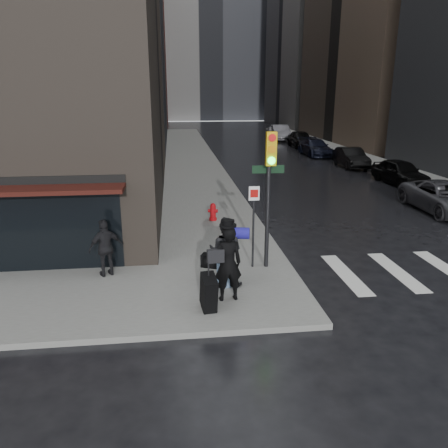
{
  "coord_description": "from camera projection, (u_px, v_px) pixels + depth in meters",
  "views": [
    {
      "loc": [
        -1.47,
        -10.39,
        5.16
      ],
      "look_at": [
        0.03,
        2.23,
        1.3
      ],
      "focal_mm": 35.0,
      "sensor_mm": 36.0,
      "label": 1
    }
  ],
  "objects": [
    {
      "name": "parked_car_5",
      "position": [
        280.0,
        133.0,
        47.99
      ],
      "size": [
        2.11,
        5.19,
        1.67
      ],
      "primitive_type": "imported",
      "rotation": [
        0.0,
        0.0,
        -0.07
      ],
      "color": "#535258",
      "rests_on": "ground"
    },
    {
      "name": "man_greycoat",
      "position": [
        106.0,
        248.0,
        12.2
      ],
      "size": [
        1.04,
        0.79,
        1.65
      ],
      "rotation": [
        0.0,
        0.0,
        3.6
      ],
      "color": "black",
      "rests_on": "ground"
    },
    {
      "name": "traffic_light",
      "position": [
        268.0,
        180.0,
        12.23
      ],
      "size": [
        1.02,
        0.46,
        4.09
      ],
      "rotation": [
        0.0,
        0.0,
        -0.02
      ],
      "color": "black",
      "rests_on": "ground"
    },
    {
      "name": "sidewalk_right",
      "position": [
        342.0,
        151.0,
        38.69
      ],
      "size": [
        3.0,
        50.0,
        0.15
      ],
      "primitive_type": "cube",
      "color": "slate",
      "rests_on": "ground"
    },
    {
      "name": "parked_car_0",
      "position": [
        445.0,
        197.0,
        19.34
      ],
      "size": [
        2.31,
        4.86,
        1.34
      ],
      "primitive_type": "imported",
      "rotation": [
        0.0,
        0.0,
        -0.02
      ],
      "color": "#444349",
      "rests_on": "ground"
    },
    {
      "name": "bldg_left_far",
      "position": [
        91.0,
        37.0,
        65.21
      ],
      "size": [
        22.0,
        20.0,
        26.0
      ],
      "primitive_type": "cube",
      "color": "maroon",
      "rests_on": "ground"
    },
    {
      "name": "man_overcoat",
      "position": [
        224.0,
        268.0,
        10.62
      ],
      "size": [
        1.1,
        1.18,
        2.12
      ],
      "rotation": [
        0.0,
        0.0,
        3.26
      ],
      "color": "black",
      "rests_on": "ground"
    },
    {
      "name": "sidewalk_left",
      "position": [
        190.0,
        154.0,
        37.17
      ],
      "size": [
        4.0,
        50.0,
        0.15
      ],
      "primitive_type": "cube",
      "color": "slate",
      "rests_on": "ground"
    },
    {
      "name": "fire_hydrant",
      "position": [
        213.0,
        213.0,
        17.67
      ],
      "size": [
        0.41,
        0.31,
        0.71
      ],
      "rotation": [
        0.0,
        0.0,
        -0.26
      ],
      "color": "#98090E",
      "rests_on": "ground"
    },
    {
      "name": "ground",
      "position": [
        233.0,
        295.0,
        11.54
      ],
      "size": [
        140.0,
        140.0,
        0.0
      ],
      "primitive_type": "plane",
      "color": "black",
      "rests_on": "ground"
    },
    {
      "name": "parked_car_4",
      "position": [
        301.0,
        139.0,
        42.33
      ],
      "size": [
        1.93,
        4.6,
        1.56
      ],
      "primitive_type": "imported",
      "rotation": [
        0.0,
        0.0,
        -0.02
      ],
      "color": "black",
      "rests_on": "ground"
    },
    {
      "name": "parked_car_1",
      "position": [
        400.0,
        172.0,
        25.19
      ],
      "size": [
        1.97,
        4.31,
        1.43
      ],
      "primitive_type": "imported",
      "rotation": [
        0.0,
        0.0,
        0.07
      ],
      "color": "black",
      "rests_on": "ground"
    },
    {
      "name": "parked_car_2",
      "position": [
        351.0,
        158.0,
        30.89
      ],
      "size": [
        1.65,
        4.25,
        1.38
      ],
      "primitive_type": "imported",
      "rotation": [
        0.0,
        0.0,
        -0.05
      ],
      "color": "black",
      "rests_on": "ground"
    },
    {
      "name": "bldg_distant",
      "position": [
        208.0,
        31.0,
        81.67
      ],
      "size": [
        40.0,
        12.0,
        32.0
      ],
      "primitive_type": "cube",
      "color": "slate",
      "rests_on": "ground"
    },
    {
      "name": "bldg_right_far",
      "position": [
        351.0,
        41.0,
        65.94
      ],
      "size": [
        22.0,
        20.0,
        25.0
      ],
      "primitive_type": "cube",
      "color": "slate",
      "rests_on": "ground"
    },
    {
      "name": "man_jeans",
      "position": [
        225.0,
        251.0,
        11.57
      ],
      "size": [
        1.31,
        1.11,
        1.9
      ],
      "rotation": [
        0.0,
        0.0,
        2.74
      ],
      "color": "black",
      "rests_on": "ground"
    },
    {
      "name": "parked_car_3",
      "position": [
        315.0,
        147.0,
        36.55
      ],
      "size": [
        2.05,
        4.8,
        1.38
      ],
      "primitive_type": "imported",
      "rotation": [
        0.0,
        0.0,
        0.03
      ],
      "color": "black",
      "rests_on": "ground"
    }
  ]
}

